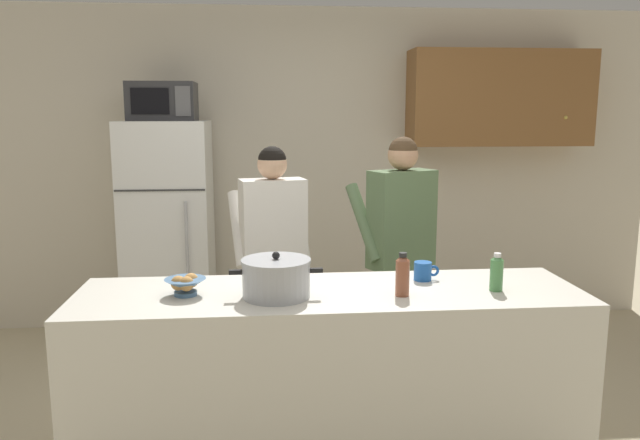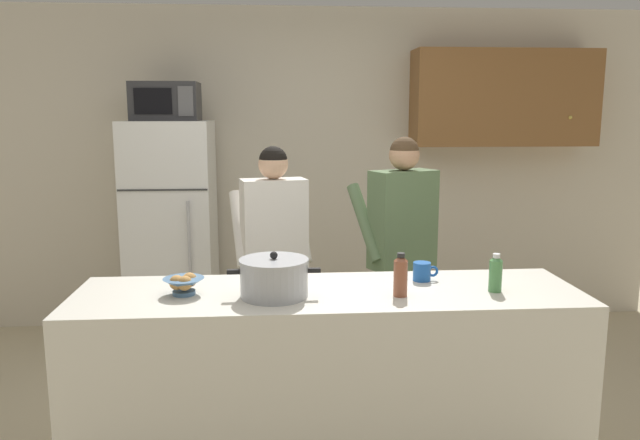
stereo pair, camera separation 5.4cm
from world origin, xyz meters
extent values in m
cube|color=beige|center=(0.00, 2.30, 1.30)|extent=(6.00, 0.12, 2.60)
cube|color=brown|center=(1.60, 2.07, 1.88)|extent=(1.47, 0.34, 0.76)
sphere|color=gold|center=(2.08, 1.90, 1.73)|extent=(0.03, 0.03, 0.03)
cube|color=silver|center=(0.00, 0.00, 0.46)|extent=(2.43, 0.68, 0.92)
cube|color=white|center=(-1.04, 1.85, 0.85)|extent=(0.64, 0.64, 1.70)
cube|color=#333333|center=(-1.04, 1.53, 1.23)|extent=(0.63, 0.01, 0.01)
cylinder|color=#B2B2B7|center=(-0.86, 1.50, 0.77)|extent=(0.02, 0.02, 0.77)
cube|color=#2D2D30|center=(-1.04, 1.83, 1.84)|extent=(0.48, 0.36, 0.28)
cube|color=black|center=(-1.10, 1.65, 1.84)|extent=(0.26, 0.01, 0.18)
cube|color=#59595B|center=(-0.87, 1.65, 1.84)|extent=(0.11, 0.01, 0.21)
cylinder|color=#726656|center=(-0.19, 0.94, 0.38)|extent=(0.11, 0.11, 0.76)
cylinder|color=#726656|center=(-0.33, 0.91, 0.38)|extent=(0.11, 0.11, 0.76)
cube|color=white|center=(-0.26, 0.93, 1.06)|extent=(0.43, 0.28, 0.60)
sphere|color=#D8A884|center=(-0.26, 0.93, 1.45)|extent=(0.18, 0.18, 0.18)
sphere|color=black|center=(-0.26, 0.93, 1.48)|extent=(0.17, 0.17, 0.17)
cylinder|color=white|center=(-0.09, 1.08, 1.04)|extent=(0.15, 0.37, 0.47)
cylinder|color=white|center=(-0.48, 1.00, 1.04)|extent=(0.15, 0.37, 0.47)
cylinder|color=black|center=(0.62, 0.96, 0.39)|extent=(0.11, 0.11, 0.79)
cylinder|color=black|center=(0.49, 0.90, 0.39)|extent=(0.11, 0.11, 0.79)
cube|color=#59724C|center=(0.55, 0.93, 1.10)|extent=(0.46, 0.35, 0.62)
sphere|color=tan|center=(0.55, 0.93, 1.51)|extent=(0.19, 0.19, 0.19)
sphere|color=#4C3823|center=(0.55, 0.93, 1.53)|extent=(0.18, 0.18, 0.18)
cylinder|color=#59724C|center=(0.69, 1.12, 1.08)|extent=(0.23, 0.37, 0.48)
cylinder|color=#59724C|center=(0.32, 0.95, 1.08)|extent=(0.23, 0.37, 0.48)
cylinder|color=#ADAFB5|center=(-0.26, -0.07, 1.00)|extent=(0.31, 0.31, 0.16)
cylinder|color=#ADAFB5|center=(-0.26, -0.07, 1.09)|extent=(0.32, 0.32, 0.02)
sphere|color=black|center=(-0.26, -0.07, 1.12)|extent=(0.04, 0.04, 0.04)
cube|color=black|center=(-0.45, -0.07, 1.04)|extent=(0.06, 0.02, 0.02)
cube|color=black|center=(-0.07, -0.07, 1.04)|extent=(0.06, 0.02, 0.02)
cylinder|color=#1E59B2|center=(0.49, 0.15, 0.97)|extent=(0.09, 0.09, 0.10)
torus|color=#1E59B2|center=(0.55, 0.15, 0.97)|extent=(0.06, 0.01, 0.06)
cylinder|color=#4C7299|center=(-0.68, -0.01, 0.93)|extent=(0.11, 0.11, 0.02)
cone|color=#4C7299|center=(-0.68, -0.01, 0.97)|extent=(0.19, 0.19, 0.06)
sphere|color=tan|center=(-0.71, -0.03, 0.98)|extent=(0.07, 0.07, 0.07)
sphere|color=tan|center=(-0.66, 0.01, 0.98)|extent=(0.07, 0.07, 0.07)
sphere|color=tan|center=(-0.68, -0.04, 0.98)|extent=(0.07, 0.07, 0.07)
cylinder|color=brown|center=(0.33, -0.11, 1.00)|extent=(0.07, 0.07, 0.17)
cone|color=brown|center=(0.33, -0.11, 1.10)|extent=(0.07, 0.07, 0.03)
cylinder|color=#262626|center=(0.33, -0.11, 1.12)|extent=(0.04, 0.04, 0.02)
cylinder|color=#4C8C4C|center=(0.79, -0.07, 1.00)|extent=(0.06, 0.06, 0.15)
cone|color=#4C8C4C|center=(0.79, -0.07, 1.08)|extent=(0.06, 0.06, 0.02)
cylinder|color=white|center=(0.79, -0.07, 1.10)|extent=(0.03, 0.03, 0.02)
camera|label=1|loc=(-0.31, -2.84, 1.77)|focal=34.52mm
camera|label=2|loc=(-0.26, -2.84, 1.77)|focal=34.52mm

